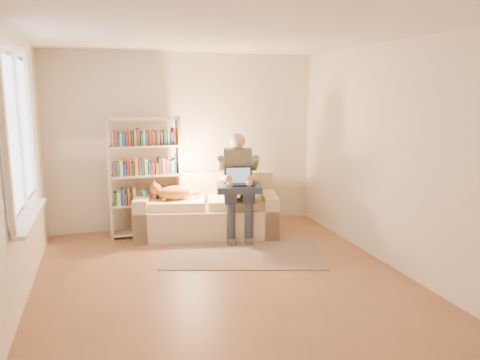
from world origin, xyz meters
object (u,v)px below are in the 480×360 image
object	(u,v)px
cat	(172,192)
laptop	(239,180)
sofa	(206,212)
person	(238,179)
bookshelf	(145,171)

from	to	relation	value
cat	laptop	xyz separation A→B (m)	(0.89, -0.35, 0.19)
sofa	laptop	xyz separation A→B (m)	(0.39, -0.37, 0.53)
person	laptop	distance (m)	0.13
laptop	bookshelf	world-z (taller)	bookshelf
person	cat	distance (m)	0.95
bookshelf	cat	bearing A→B (deg)	-28.69
person	bookshelf	distance (m)	1.32
cat	bookshelf	xyz separation A→B (m)	(-0.35, 0.18, 0.30)
sofa	cat	size ratio (longest dim) A/B	3.13
cat	laptop	world-z (taller)	laptop
person	cat	xyz separation A→B (m)	(-0.91, 0.22, -0.17)
cat	sofa	bearing A→B (deg)	14.77
person	cat	bearing A→B (deg)	178.45
person	laptop	world-z (taller)	person
sofa	person	xyz separation A→B (m)	(0.41, -0.24, 0.51)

